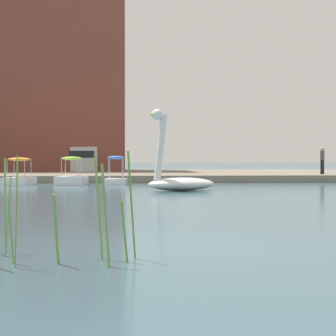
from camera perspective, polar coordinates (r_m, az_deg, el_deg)
The scene contains 10 objects.
ground_plane at distance 9.22m, azimuth -2.75°, elevation -7.54°, with size 597.86×597.86×0.00m, color #385966.
shore_bank_far at distance 46.35m, azimuth -3.93°, elevation -0.62°, with size 133.19×23.81×0.43m, color slate.
swan_boat at distance 25.91m, azimuth 1.02°, elevation -0.95°, with size 3.38×2.37×3.52m.
pedal_boat_blue at distance 32.51m, azimuth -5.00°, elevation -0.85°, with size 1.29×2.06×1.57m.
pedal_boat_lime at distance 32.41m, azimuth -9.19°, elevation -0.86°, with size 1.66×2.51×1.52m.
pedal_boat_orange at distance 32.56m, azimuth -14.02°, elevation -0.79°, with size 1.58×2.34×1.48m.
person_on_path at distance 39.47m, azimuth 14.52°, elevation 0.79°, with size 0.31×0.30×1.76m.
parked_van at distance 48.05m, azimuth -9.42°, elevation 0.92°, with size 5.11×2.68×1.94m.
apartment_block at distance 53.07m, azimuth -14.37°, elevation 8.10°, with size 18.53×10.04×15.42m, color brown.
reed_clump_foreground at distance 8.01m, azimuth -12.60°, elevation -4.67°, with size 3.26×1.42×1.46m.
Camera 1 is at (-0.23, -9.12, 1.33)m, focal length 63.82 mm.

